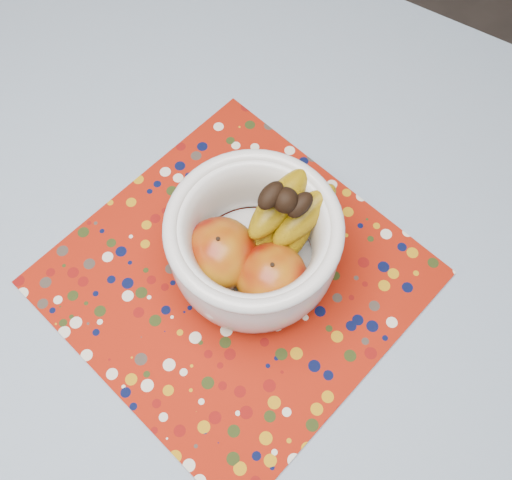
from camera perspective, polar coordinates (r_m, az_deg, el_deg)
table at (r=0.82m, az=-7.61°, el=-11.23°), size 1.20×1.20×0.75m
tablecloth at (r=0.74m, az=-8.37°, el=-9.71°), size 1.32×1.32×0.01m
placemat at (r=0.76m, az=-2.04°, el=-3.61°), size 0.48×0.48×0.00m
fruit_bowl at (r=0.69m, az=0.37°, el=-0.27°), size 0.20×0.21×0.16m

